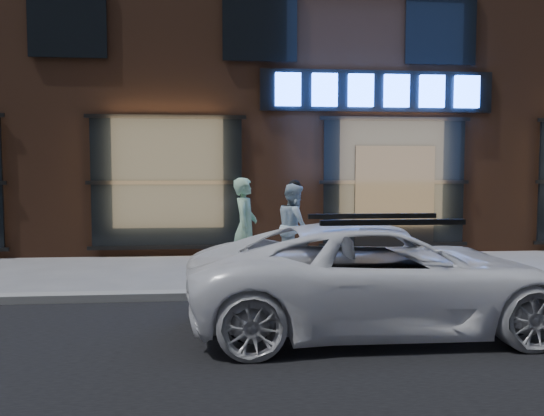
# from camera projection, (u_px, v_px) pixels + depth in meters

# --- Properties ---
(ground) EXTENTS (90.00, 90.00, 0.00)m
(ground) POSITION_uv_depth(u_px,v_px,m) (475.00, 293.00, 8.01)
(ground) COLOR slate
(ground) RESTS_ON ground
(curb) EXTENTS (60.00, 0.25, 0.12)m
(curb) POSITION_uv_depth(u_px,v_px,m) (476.00, 289.00, 8.00)
(curb) COLOR gray
(curb) RESTS_ON ground
(storefront_building) EXTENTS (30.20, 8.28, 10.30)m
(storefront_building) POSITION_uv_depth(u_px,v_px,m) (352.00, 59.00, 15.59)
(storefront_building) COLOR #54301E
(storefront_building) RESTS_ON ground
(man_bowtie) EXTENTS (0.55, 0.71, 1.73)m
(man_bowtie) POSITION_uv_depth(u_px,v_px,m) (245.00, 227.00, 9.29)
(man_bowtie) COLOR #A7DBB0
(man_bowtie) RESTS_ON ground
(man_cap) EXTENTS (0.63, 0.80, 1.62)m
(man_cap) POSITION_uv_depth(u_px,v_px,m) (294.00, 226.00, 9.91)
(man_cap) COLOR white
(man_cap) RESTS_ON ground
(white_suv) EXTENTS (4.48, 2.08, 1.24)m
(white_suv) POSITION_uv_depth(u_px,v_px,m) (381.00, 276.00, 6.16)
(white_suv) COLOR white
(white_suv) RESTS_ON ground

